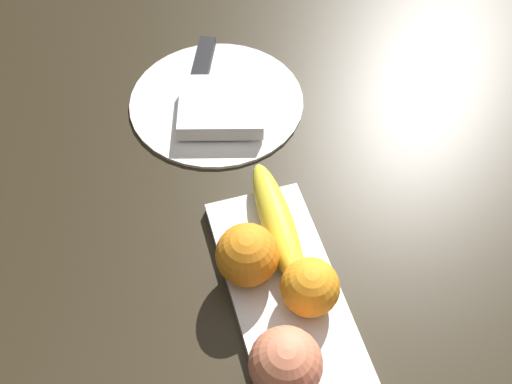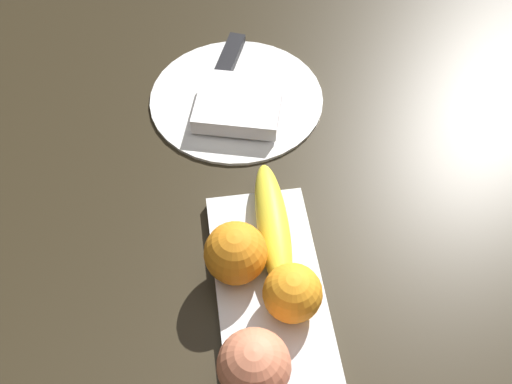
% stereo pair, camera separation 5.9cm
% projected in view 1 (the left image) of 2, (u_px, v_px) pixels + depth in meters
% --- Properties ---
extents(ground_plane, '(2.40, 2.40, 0.00)m').
position_uv_depth(ground_plane, '(326.00, 358.00, 0.61)').
color(ground_plane, black).
extents(fruit_tray, '(0.43, 0.12, 0.01)m').
position_uv_depth(fruit_tray, '(311.00, 365.00, 0.60)').
color(fruit_tray, silver).
rests_on(fruit_tray, ground_plane).
extents(banana, '(0.18, 0.04, 0.04)m').
position_uv_depth(banana, '(277.00, 223.00, 0.68)').
color(banana, yellow).
rests_on(banana, fruit_tray).
extents(orange_near_apple, '(0.06, 0.06, 0.06)m').
position_uv_depth(orange_near_apple, '(312.00, 287.00, 0.61)').
color(orange_near_apple, orange).
rests_on(orange_near_apple, fruit_tray).
extents(orange_near_banana, '(0.07, 0.07, 0.07)m').
position_uv_depth(orange_near_banana, '(247.00, 255.00, 0.63)').
color(orange_near_banana, orange).
rests_on(orange_near_banana, fruit_tray).
extents(peach, '(0.07, 0.07, 0.07)m').
position_uv_depth(peach, '(286.00, 363.00, 0.56)').
color(peach, '#D67955').
rests_on(peach, fruit_tray).
extents(dinner_plate, '(0.25, 0.25, 0.01)m').
position_uv_depth(dinner_plate, '(217.00, 100.00, 0.83)').
color(dinner_plate, white).
rests_on(dinner_plate, ground_plane).
extents(folded_napkin, '(0.13, 0.14, 0.02)m').
position_uv_depth(folded_napkin, '(221.00, 107.00, 0.80)').
color(folded_napkin, white).
rests_on(folded_napkin, dinner_plate).
extents(knife, '(0.17, 0.09, 0.01)m').
position_uv_depth(knife, '(202.00, 67.00, 0.86)').
color(knife, silver).
rests_on(knife, dinner_plate).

